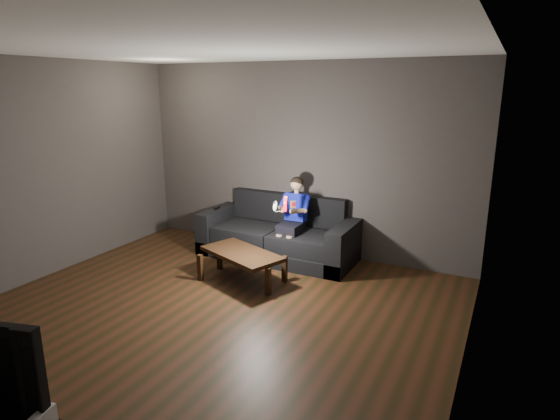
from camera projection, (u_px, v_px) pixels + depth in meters
The scene contains 11 objects.
floor at pixel (199, 322), 4.82m from camera, with size 5.00×5.00×0.00m, color black.
back_wall at pixel (301, 160), 6.63m from camera, with size 5.00×0.04×2.70m, color #3F3836.
left_wall at pixel (23, 174), 5.56m from camera, with size 0.04×5.00×2.70m, color #3F3836.
right_wall at pixel (473, 229), 3.39m from camera, with size 0.04×5.00×2.70m, color #3F3836.
ceiling at pixel (186, 46), 4.13m from camera, with size 5.00×5.00×0.02m, color white.
sofa at pixel (279, 237), 6.65m from camera, with size 2.20×0.95×0.85m.
child at pixel (293, 211), 6.38m from camera, with size 0.43×0.52×1.05m.
wii_remote_red at pixel (286, 204), 5.94m from camera, with size 0.05×0.08×0.20m.
nunchuk_white at pixel (275, 206), 6.02m from camera, with size 0.07×0.09×0.15m.
wii_remote_black at pixel (217, 208), 6.92m from camera, with size 0.05×0.14×0.03m.
coffee_table at pixel (242, 256), 5.76m from camera, with size 1.18×0.87×0.38m.
Camera 1 is at (2.71, -3.52, 2.35)m, focal length 30.00 mm.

